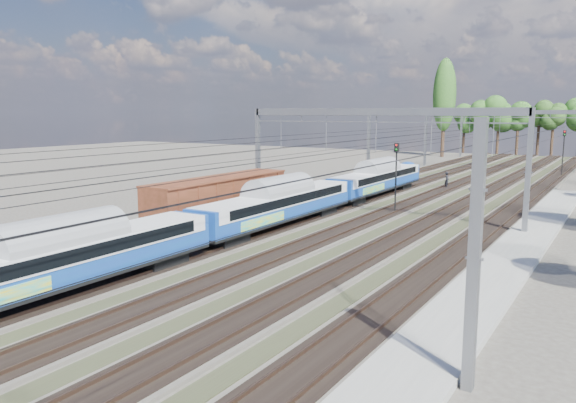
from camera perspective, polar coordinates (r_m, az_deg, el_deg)
The scene contains 11 objects.
ground at distance 23.09m, azimuth -22.82°, elevation -13.70°, with size 220.00×220.00×0.00m, color #47423A.
track_bed at distance 60.37m, azimuth 14.31°, elevation 0.61°, with size 21.00×130.00×0.34m.
platform at distance 33.67m, azimuth 21.03°, elevation -6.20°, with size 3.00×70.00×0.30m, color gray.
catenary at distance 67.09m, azimuth 16.78°, elevation 6.73°, with size 25.65×130.00×9.00m.
tree_belt at distance 107.34m, azimuth 26.79°, elevation 7.93°, with size 39.42×98.66×11.93m.
poplar at distance 114.74m, azimuth 15.61°, elevation 10.33°, with size 4.40×4.40×19.04m.
emu_train at distance 41.35m, azimuth -1.19°, elevation 0.19°, with size 2.66×56.42×3.89m.
freight_boxcar at distance 43.17m, azimuth -6.93°, elevation 0.41°, with size 2.93×14.13×3.64m.
worker at distance 66.41m, azimuth 15.84°, elevation 2.08°, with size 0.73×0.48×2.00m, color black.
signal_near at distance 48.61m, azimuth 10.93°, elevation 3.22°, with size 0.39×0.36×6.10m.
signal_far at distance 84.28m, azimuth 26.20°, elevation 4.94°, with size 0.40×0.36×6.29m.
Camera 1 is at (17.67, -12.09, 8.65)m, focal length 35.00 mm.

